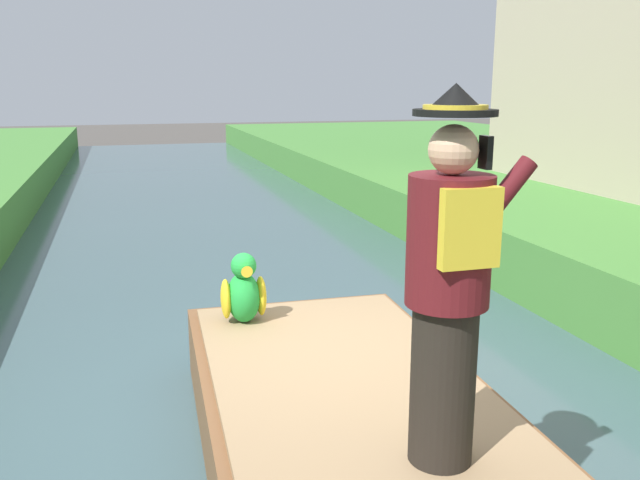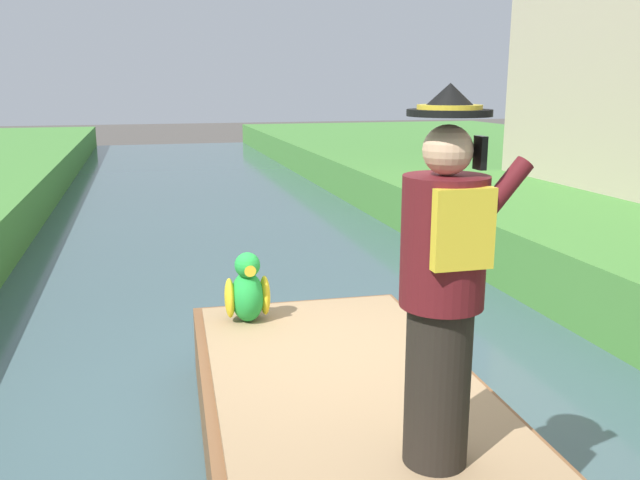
# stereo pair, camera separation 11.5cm
# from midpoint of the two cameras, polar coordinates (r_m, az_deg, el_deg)

# --- Properties ---
(ground_plane) EXTENTS (80.00, 80.00, 0.00)m
(ground_plane) POSITION_cam_midpoint_polar(r_m,az_deg,el_deg) (5.15, 0.78, -16.51)
(ground_plane) COLOR #4C4742
(canal_water) EXTENTS (5.90, 48.00, 0.10)m
(canal_water) POSITION_cam_midpoint_polar(r_m,az_deg,el_deg) (5.13, 0.78, -16.02)
(canal_water) COLOR #3D565B
(canal_water) RESTS_ON ground
(boat) EXTENTS (1.96, 4.27, 0.61)m
(boat) POSITION_cam_midpoint_polar(r_m,az_deg,el_deg) (4.22, 4.16, -17.48)
(boat) COLOR brown
(boat) RESTS_ON canal_water
(person_pirate) EXTENTS (0.61, 0.42, 1.85)m
(person_pirate) POSITION_cam_midpoint_polar(r_m,az_deg,el_deg) (3.21, 11.50, -3.73)
(person_pirate) COLOR black
(person_pirate) RESTS_ON boat
(parrot_plush) EXTENTS (0.36, 0.35, 0.57)m
(parrot_plush) POSITION_cam_midpoint_polar(r_m,az_deg,el_deg) (5.30, -5.60, -4.41)
(parrot_plush) COLOR green
(parrot_plush) RESTS_ON boat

